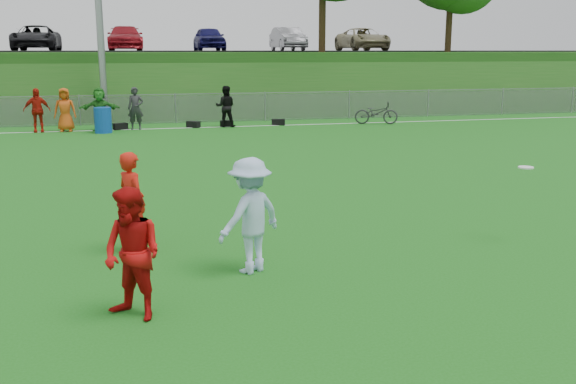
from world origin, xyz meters
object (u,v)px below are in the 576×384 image
object	(u,v)px
player_red_center	(133,254)
player_blue	(250,216)
frisbee	(526,167)
bicycle	(376,113)
recycling_bin	(103,120)
player_red_left	(132,202)

from	to	relation	value
player_red_center	player_blue	xyz separation A→B (m)	(1.64, 1.30, 0.04)
player_blue	frisbee	bearing A→B (deg)	152.55
player_red_center	bicycle	distance (m)	21.29
player_blue	recycling_bin	xyz separation A→B (m)	(-2.62, 17.00, -0.34)
player_red_center	frisbee	bearing A→B (deg)	57.81
frisbee	bicycle	distance (m)	17.43
player_red_left	player_blue	world-z (taller)	player_blue
frisbee	bicycle	xyz separation A→B (m)	(4.08, 16.92, -0.78)
player_red_center	bicycle	world-z (taller)	player_red_center
player_red_left	player_red_center	distance (m)	2.65
player_red_left	recycling_bin	distance (m)	15.69
player_red_left	bicycle	size ratio (longest dim) A/B	0.87
player_red_center	bicycle	bearing A→B (deg)	103.75
player_red_center	frisbee	size ratio (longest dim) A/B	6.33
frisbee	bicycle	bearing A→B (deg)	76.46
recycling_bin	player_red_left	bearing A→B (deg)	-86.32
player_red_center	frisbee	world-z (taller)	player_red_center
recycling_bin	bicycle	size ratio (longest dim) A/B	0.53
player_red_center	recycling_bin	world-z (taller)	player_red_center
player_red_center	bicycle	xyz separation A→B (m)	(10.35, 18.60, -0.31)
bicycle	player_red_center	bearing A→B (deg)	168.50
player_blue	recycling_bin	bearing A→B (deg)	-113.32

